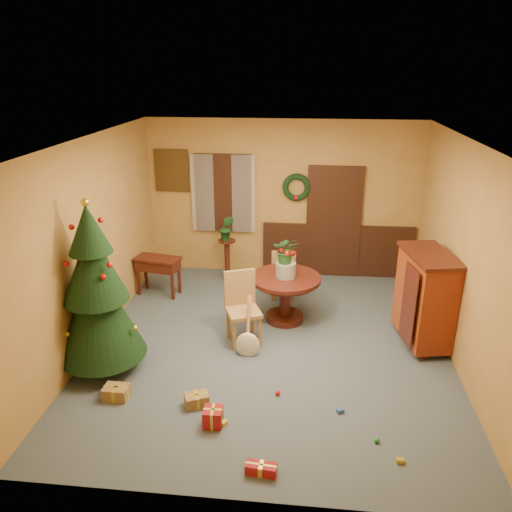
# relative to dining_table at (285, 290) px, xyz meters

# --- Properties ---
(room_envelope) EXTENTS (5.50, 5.50, 5.50)m
(room_envelope) POSITION_rel_dining_table_xyz_m (0.04, 1.91, 0.59)
(room_envelope) COLOR #3D4C59
(room_envelope) RESTS_ON ground
(dining_table) EXTENTS (1.09, 1.09, 0.75)m
(dining_table) POSITION_rel_dining_table_xyz_m (0.00, 0.00, 0.00)
(dining_table) COLOR black
(dining_table) RESTS_ON floor
(urn) EXTENTS (0.31, 0.31, 0.23)m
(urn) POSITION_rel_dining_table_xyz_m (0.00, 0.00, 0.34)
(urn) COLOR slate
(urn) RESTS_ON dining_table
(centerpiece_plant) EXTENTS (0.38, 0.33, 0.42)m
(centerpiece_plant) POSITION_rel_dining_table_xyz_m (0.00, 0.00, 0.66)
(centerpiece_plant) COLOR #1E4C23
(centerpiece_plant) RESTS_ON urn
(chair_near) EXTENTS (0.59, 0.59, 1.05)m
(chair_near) POSITION_rel_dining_table_xyz_m (-0.59, -0.65, 0.04)
(chair_near) COLOR olive
(chair_near) RESTS_ON floor
(chair_far) EXTENTS (0.41, 0.41, 0.92)m
(chair_far) POSITION_rel_dining_table_xyz_m (-0.06, 0.75, -0.03)
(chair_far) COLOR olive
(chair_far) RESTS_ON floor
(guitar) EXTENTS (0.37, 0.53, 0.78)m
(guitar) POSITION_rel_dining_table_xyz_m (-0.46, -1.08, -0.13)
(guitar) COLOR beige
(guitar) RESTS_ON floor
(plant_stand) EXTENTS (0.32, 0.32, 0.81)m
(plant_stand) POSITION_rel_dining_table_xyz_m (-1.13, 1.39, -0.02)
(plant_stand) COLOR black
(plant_stand) RESTS_ON floor
(stand_plant) EXTENTS (0.26, 0.22, 0.46)m
(stand_plant) POSITION_rel_dining_table_xyz_m (-1.13, 1.39, 0.52)
(stand_plant) COLOR #19471E
(stand_plant) RESTS_ON plant_stand
(christmas_tree) EXTENTS (1.13, 1.13, 2.32)m
(christmas_tree) POSITION_rel_dining_table_xyz_m (-2.32, -1.55, 0.58)
(christmas_tree) COLOR #382111
(christmas_tree) RESTS_ON floor
(writing_desk) EXTENTS (0.82, 0.51, 0.68)m
(writing_desk) POSITION_rel_dining_table_xyz_m (-2.24, 0.74, -0.01)
(writing_desk) COLOR black
(writing_desk) RESTS_ON floor
(sideboard) EXTENTS (0.75, 1.16, 1.39)m
(sideboard) POSITION_rel_dining_table_xyz_m (1.98, -0.47, 0.22)
(sideboard) COLOR #61150B
(sideboard) RESTS_ON floor
(gift_a) EXTENTS (0.30, 0.22, 0.16)m
(gift_a) POSITION_rel_dining_table_xyz_m (-1.92, -2.18, -0.45)
(gift_a) COLOR brown
(gift_a) RESTS_ON floor
(gift_b) EXTENTS (0.22, 0.22, 0.21)m
(gift_b) POSITION_rel_dining_table_xyz_m (-0.67, -2.54, -0.42)
(gift_b) COLOR maroon
(gift_b) RESTS_ON floor
(gift_c) EXTENTS (0.32, 0.28, 0.15)m
(gift_c) POSITION_rel_dining_table_xyz_m (-0.93, -2.22, -0.45)
(gift_c) COLOR brown
(gift_c) RESTS_ON floor
(gift_d) EXTENTS (0.32, 0.15, 0.11)m
(gift_d) POSITION_rel_dining_table_xyz_m (-0.07, -3.19, -0.47)
(gift_d) COLOR maroon
(gift_d) RESTS_ON floor
(toy_a) EXTENTS (0.09, 0.08, 0.05)m
(toy_a) POSITION_rel_dining_table_xyz_m (0.76, -2.18, -0.50)
(toy_a) COLOR #2654A8
(toy_a) RESTS_ON floor
(toy_b) EXTENTS (0.06, 0.06, 0.06)m
(toy_b) POSITION_rel_dining_table_xyz_m (1.13, -2.63, -0.49)
(toy_b) COLOR #25882D
(toy_b) RESTS_ON floor
(toy_c) EXTENTS (0.09, 0.09, 0.05)m
(toy_c) POSITION_rel_dining_table_xyz_m (-0.55, -2.53, -0.50)
(toy_c) COLOR gold
(toy_c) RESTS_ON floor
(toy_d) EXTENTS (0.06, 0.06, 0.06)m
(toy_d) POSITION_rel_dining_table_xyz_m (0.02, -1.93, -0.49)
(toy_d) COLOR red
(toy_d) RESTS_ON floor
(toy_e) EXTENTS (0.09, 0.06, 0.05)m
(toy_e) POSITION_rel_dining_table_xyz_m (1.33, -2.90, -0.50)
(toy_e) COLOR yellow
(toy_e) RESTS_ON floor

